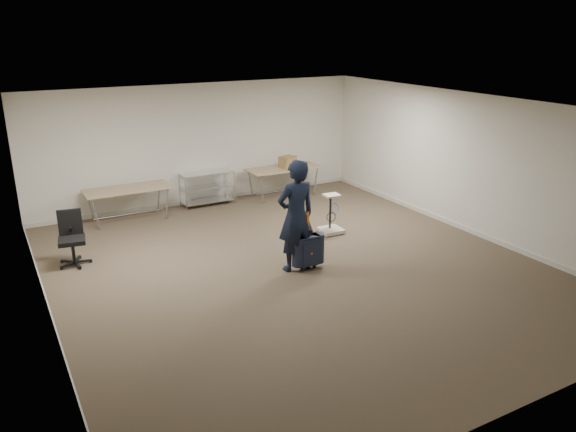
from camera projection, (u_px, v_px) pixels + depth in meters
ground at (296, 268)px, 9.82m from camera, size 9.00×9.00×0.00m
room_shell at (261, 240)px, 10.95m from camera, size 8.00×9.00×9.00m
folding_table_left at (128, 191)px, 12.00m from camera, size 1.80×0.75×0.73m
folding_table_right at (283, 170)px, 13.74m from camera, size 1.80×0.75×0.73m
wire_shelf at (207, 187)px, 13.15m from camera, size 1.22×0.47×0.80m
person at (296, 216)px, 9.48m from camera, size 0.73×0.49×1.95m
suitcase at (308, 250)px, 9.66m from camera, size 0.39×0.24×1.05m
office_chair at (73, 248)px, 9.91m from camera, size 0.58×0.58×0.96m
equipment_cart at (331, 223)px, 11.43m from camera, size 0.47×0.47×0.81m
cardboard_box at (288, 162)px, 13.68m from camera, size 0.44×0.38×0.28m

